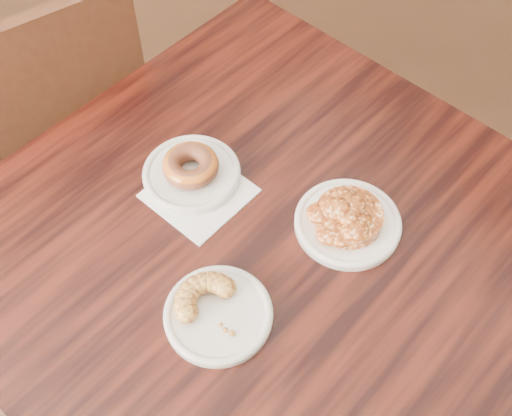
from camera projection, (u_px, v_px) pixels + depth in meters
floor at (282, 282)px, 1.81m from camera, size 5.00×5.00×0.00m
cafe_table at (265, 336)px, 1.32m from camera, size 1.04×1.04×0.75m
chair_far at (48, 131)px, 1.54m from camera, size 0.46×0.46×0.90m
napkin at (199, 193)px, 1.06m from camera, size 0.17×0.17×0.00m
plate_donut at (192, 174)px, 1.07m from camera, size 0.16×0.16×0.01m
plate_cruller at (218, 315)px, 0.93m from camera, size 0.16×0.16×0.01m
plate_fritter at (348, 223)px, 1.02m from camera, size 0.17×0.17×0.01m
glazed_donut at (191, 165)px, 1.05m from camera, size 0.09×0.09×0.03m
apple_fritter at (349, 215)px, 1.00m from camera, size 0.15×0.15×0.04m
cruller_fragment at (218, 308)px, 0.91m from camera, size 0.11×0.11×0.03m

